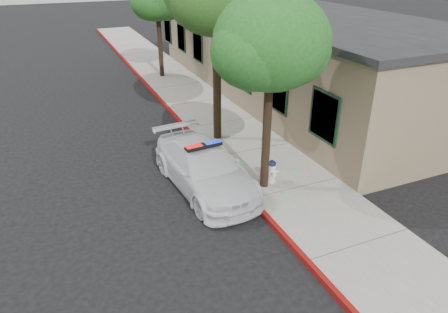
% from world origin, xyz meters
% --- Properties ---
extents(ground, '(120.00, 120.00, 0.00)m').
position_xyz_m(ground, '(0.00, 0.00, 0.00)').
color(ground, black).
rests_on(ground, ground).
extents(sidewalk, '(3.20, 60.00, 0.15)m').
position_xyz_m(sidewalk, '(1.60, 3.00, 0.07)').
color(sidewalk, gray).
rests_on(sidewalk, ground).
extents(red_curb, '(0.14, 60.00, 0.16)m').
position_xyz_m(red_curb, '(0.06, 3.00, 0.08)').
color(red_curb, maroon).
rests_on(red_curb, ground).
extents(clapboard_building, '(7.30, 20.89, 4.24)m').
position_xyz_m(clapboard_building, '(6.69, 9.00, 2.13)').
color(clapboard_building, '#887C59').
rests_on(clapboard_building, ground).
extents(police_car, '(2.36, 4.98, 1.52)m').
position_xyz_m(police_car, '(-0.90, 1.42, 0.71)').
color(police_car, silver).
rests_on(police_car, ground).
extents(fire_hydrant, '(0.44, 0.38, 0.77)m').
position_xyz_m(fire_hydrant, '(1.09, 0.65, 0.54)').
color(fire_hydrant, white).
rests_on(fire_hydrant, sidewalk).
extents(street_tree_near, '(3.50, 3.18, 5.83)m').
position_xyz_m(street_tree_near, '(0.78, 0.52, 4.50)').
color(street_tree_near, black).
rests_on(street_tree_near, sidewalk).
extents(street_tree_far, '(3.22, 2.99, 5.66)m').
position_xyz_m(street_tree_far, '(1.35, 14.24, 4.41)').
color(street_tree_far, black).
rests_on(street_tree_far, sidewalk).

